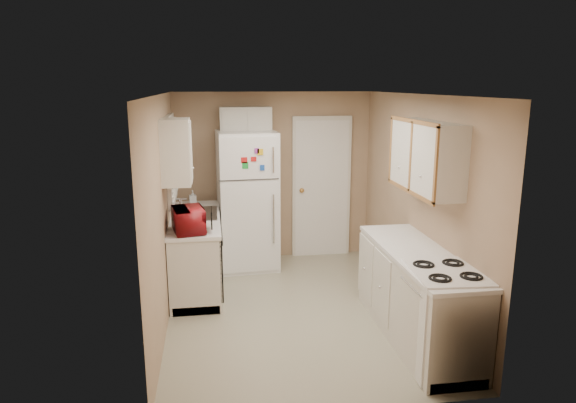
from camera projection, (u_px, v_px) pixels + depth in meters
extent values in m
plane|color=#BDB9A0|center=(295.00, 310.00, 5.84)|extent=(3.80, 3.80, 0.00)
plane|color=white|center=(295.00, 95.00, 5.29)|extent=(3.80, 3.80, 0.00)
plane|color=tan|center=(163.00, 212.00, 5.36)|extent=(3.80, 3.80, 0.00)
plane|color=tan|center=(417.00, 203.00, 5.77)|extent=(3.80, 3.80, 0.00)
plane|color=tan|center=(274.00, 177.00, 7.40)|extent=(2.80, 2.80, 0.00)
plane|color=tan|center=(337.00, 268.00, 3.73)|extent=(2.80, 2.80, 0.00)
cube|color=silver|center=(197.00, 252.00, 6.44)|extent=(0.60, 1.80, 0.90)
cube|color=black|center=(221.00, 264.00, 5.90)|extent=(0.03, 0.58, 0.72)
cube|color=gray|center=(196.00, 217.00, 6.49)|extent=(0.54, 0.74, 0.16)
imported|color=maroon|center=(189.00, 219.00, 5.69)|extent=(0.52, 0.35, 0.32)
imported|color=white|center=(193.00, 198.00, 6.94)|extent=(0.10, 0.10, 0.20)
cube|color=silver|center=(172.00, 160.00, 6.29)|extent=(0.10, 0.98, 1.08)
cube|color=silver|center=(176.00, 152.00, 5.46)|extent=(0.30, 0.45, 0.70)
cube|color=white|center=(247.00, 200.00, 7.04)|extent=(0.82, 0.80, 1.89)
cube|color=silver|center=(245.00, 122.00, 7.01)|extent=(0.70, 0.30, 0.40)
cube|color=white|center=(321.00, 188.00, 7.50)|extent=(0.86, 0.06, 2.08)
cube|color=silver|center=(416.00, 295.00, 5.12)|extent=(0.60, 2.00, 0.90)
cube|color=white|center=(443.00, 320.00, 4.59)|extent=(0.65, 0.78, 0.89)
cube|color=silver|center=(426.00, 156.00, 5.13)|extent=(0.30, 1.20, 0.70)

